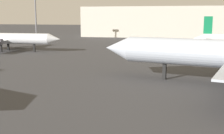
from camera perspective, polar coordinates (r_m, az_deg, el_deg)
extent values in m
cone|color=#B2BCCC|center=(44.84, 1.15, 3.63)|extent=(4.80, 4.53, 3.67)
cube|color=black|center=(42.61, 10.06, -0.87)|extent=(0.57, 0.57, 2.26)
cylinder|color=silver|center=(80.95, -19.35, 5.22)|extent=(22.42, 3.21, 2.73)
cone|color=silver|center=(75.19, -11.01, 5.29)|extent=(3.06, 2.79, 2.73)
cube|color=silver|center=(81.56, -20.01, 4.92)|extent=(3.98, 22.27, 0.20)
cylinder|color=#4C4C54|center=(84.84, -18.12, 5.10)|extent=(2.57, 1.58, 1.52)
cube|color=black|center=(77.70, -14.72, 3.56)|extent=(0.43, 0.43, 1.92)
cube|color=black|center=(83.16, -19.32, 3.72)|extent=(0.43, 0.43, 1.92)
cube|color=black|center=(80.30, -20.57, 3.45)|extent=(0.43, 0.43, 1.92)
cone|color=white|center=(85.33, 16.36, 5.25)|extent=(3.25, 2.98, 2.82)
cube|color=white|center=(85.54, 17.65, 5.39)|extent=(2.05, 6.09, 0.11)
cube|color=#147F4C|center=(85.43, 18.01, 7.69)|extent=(2.30, 0.34, 4.69)
cylinder|color=slate|center=(106.82, -14.47, 9.49)|extent=(0.50, 0.50, 18.02)
cube|color=beige|center=(133.64, 8.57, 8.60)|extent=(64.12, 18.92, 13.03)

